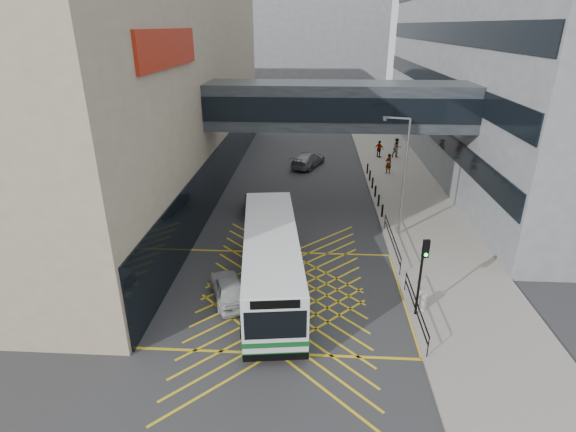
% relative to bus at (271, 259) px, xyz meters
% --- Properties ---
extents(ground, '(120.00, 120.00, 0.00)m').
position_rel_bus_xyz_m(ground, '(0.64, -0.51, -1.74)').
color(ground, '#333335').
extents(building_whsmith, '(24.17, 42.00, 16.00)m').
position_rel_bus_xyz_m(building_whsmith, '(-17.34, 15.49, 6.26)').
color(building_whsmith, tan).
rests_on(building_whsmith, ground).
extents(building_right, '(24.09, 44.00, 20.00)m').
position_rel_bus_xyz_m(building_right, '(24.63, 23.49, 8.26)').
color(building_right, slate).
rests_on(building_right, ground).
extents(building_far, '(28.00, 16.00, 18.00)m').
position_rel_bus_xyz_m(building_far, '(-1.36, 59.49, 7.26)').
color(building_far, slate).
rests_on(building_far, ground).
extents(skybridge, '(20.00, 4.10, 3.00)m').
position_rel_bus_xyz_m(skybridge, '(3.64, 11.49, 5.76)').
color(skybridge, '#2C3136').
rests_on(skybridge, ground).
extents(pavement, '(6.00, 54.00, 0.16)m').
position_rel_bus_xyz_m(pavement, '(9.64, 14.49, -1.66)').
color(pavement, gray).
rests_on(pavement, ground).
extents(box_junction, '(12.00, 9.00, 0.01)m').
position_rel_bus_xyz_m(box_junction, '(0.64, -0.51, -1.73)').
color(box_junction, gold).
rests_on(box_junction, ground).
extents(bus, '(4.04, 11.79, 3.24)m').
position_rel_bus_xyz_m(bus, '(0.00, 0.00, 0.00)').
color(bus, silver).
rests_on(bus, ground).
extents(car_white, '(3.05, 4.43, 1.31)m').
position_rel_bus_xyz_m(car_white, '(-1.99, -1.16, -1.08)').
color(car_white, '#B9B9BB').
rests_on(car_white, ground).
extents(car_dark, '(2.22, 4.42, 1.32)m').
position_rel_bus_xyz_m(car_dark, '(-2.15, 10.14, -1.07)').
color(car_dark, black).
rests_on(car_dark, ground).
extents(car_silver, '(3.67, 5.21, 1.49)m').
position_rel_bus_xyz_m(car_silver, '(1.46, 21.85, -0.99)').
color(car_silver, gray).
rests_on(car_silver, ground).
extents(traffic_light, '(0.30, 0.46, 3.93)m').
position_rel_bus_xyz_m(traffic_light, '(6.93, -2.16, 0.98)').
color(traffic_light, black).
rests_on(traffic_light, pavement).
extents(street_lamp, '(1.68, 0.59, 7.43)m').
position_rel_bus_xyz_m(street_lamp, '(7.43, 6.82, 2.66)').
color(street_lamp, slate).
rests_on(street_lamp, pavement).
extents(litter_bin, '(0.50, 0.50, 0.86)m').
position_rel_bus_xyz_m(litter_bin, '(7.24, -1.62, -1.14)').
color(litter_bin, '#ADA89E').
rests_on(litter_bin, pavement).
extents(kerb_railings, '(0.05, 12.54, 1.00)m').
position_rel_bus_xyz_m(kerb_railings, '(6.79, 1.27, -0.86)').
color(kerb_railings, black).
rests_on(kerb_railings, pavement).
extents(bollards, '(0.14, 10.14, 0.90)m').
position_rel_bus_xyz_m(bollards, '(6.89, 14.49, -1.13)').
color(bollards, black).
rests_on(bollards, pavement).
extents(pedestrian_a, '(0.87, 0.79, 1.79)m').
position_rel_bus_xyz_m(pedestrian_a, '(8.75, 19.71, -0.68)').
color(pedestrian_a, gray).
rests_on(pedestrian_a, pavement).
extents(pedestrian_b, '(1.07, 0.80, 1.96)m').
position_rel_bus_xyz_m(pedestrian_b, '(10.36, 25.00, -0.60)').
color(pedestrian_b, gray).
rests_on(pedestrian_b, pavement).
extents(pedestrian_c, '(1.10, 1.02, 1.72)m').
position_rel_bus_xyz_m(pedestrian_c, '(8.61, 25.00, -0.72)').
color(pedestrian_c, gray).
rests_on(pedestrian_c, pavement).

